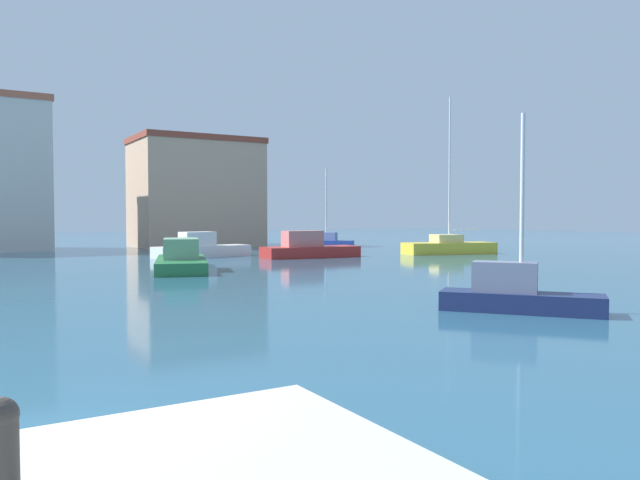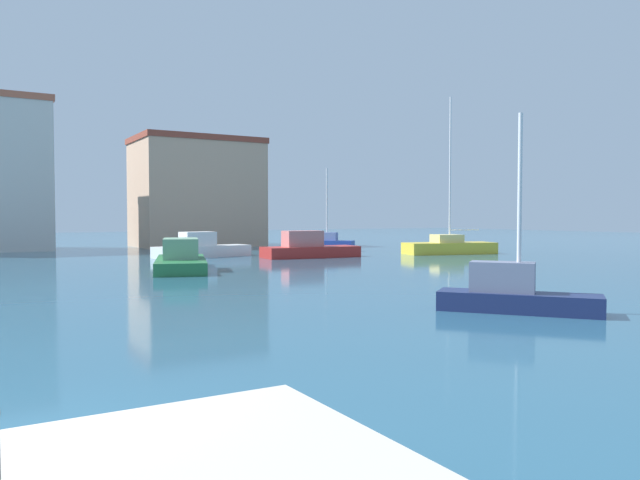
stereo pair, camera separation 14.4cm
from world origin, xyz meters
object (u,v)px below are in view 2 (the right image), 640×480
motorboat_green_outer_mooring (181,259)px  sailboat_blue_near_pier (327,244)px  motorboat_red_behind_lamppost (309,248)px  sailboat_yellow_mid_harbor (449,246)px  motorboat_white_distant_north (201,249)px  sailboat_navy_inner_mooring (514,293)px

motorboat_green_outer_mooring → sailboat_blue_near_pier: bearing=35.4°
motorboat_red_behind_lamppost → motorboat_green_outer_mooring: 11.28m
sailboat_blue_near_pier → motorboat_green_outer_mooring: sailboat_blue_near_pier is taller
motorboat_green_outer_mooring → sailboat_yellow_mid_harbor: bearing=8.4°
motorboat_white_distant_north → motorboat_red_behind_lamppost: bearing=-32.9°
sailboat_navy_inner_mooring → motorboat_red_behind_lamppost: 23.44m
motorboat_green_outer_mooring → sailboat_yellow_mid_harbor: sailboat_yellow_mid_harbor is taller
motorboat_red_behind_lamppost → sailboat_yellow_mid_harbor: bearing=-11.0°
sailboat_navy_inner_mooring → sailboat_yellow_mid_harbor: sailboat_yellow_mid_harbor is taller
sailboat_navy_inner_mooring → motorboat_white_distant_north: (0.32, 26.42, 0.03)m
sailboat_blue_near_pier → motorboat_green_outer_mooring: 18.22m
motorboat_white_distant_north → motorboat_green_outer_mooring: 9.79m
sailboat_blue_near_pier → motorboat_green_outer_mooring: size_ratio=0.87×
sailboat_navy_inner_mooring → motorboat_red_behind_lamppost: sailboat_navy_inner_mooring is taller
sailboat_navy_inner_mooring → sailboat_blue_near_pier: sailboat_blue_near_pier is taller
sailboat_blue_near_pier → sailboat_yellow_mid_harbor: (5.52, -7.52, 0.01)m
motorboat_white_distant_north → motorboat_red_behind_lamppost: motorboat_red_behind_lamppost is taller
sailboat_yellow_mid_harbor → motorboat_red_behind_lamppost: bearing=169.0°
motorboat_white_distant_north → sailboat_blue_near_pier: size_ratio=1.05×
sailboat_navy_inner_mooring → sailboat_blue_near_pier: size_ratio=0.87×
motorboat_red_behind_lamppost → motorboat_green_outer_mooring: bearing=-153.5°
motorboat_green_outer_mooring → sailboat_yellow_mid_harbor: (20.38, 3.03, 0.01)m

